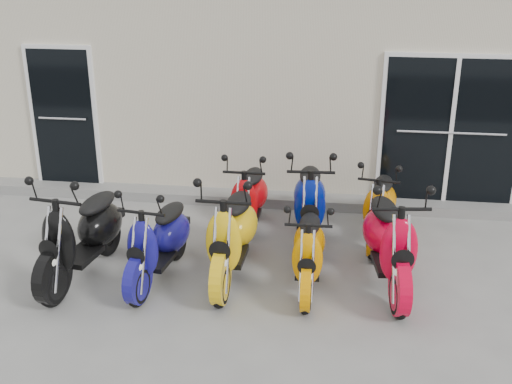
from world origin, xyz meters
TOP-DOWN VIEW (x-y plane):
  - ground at (0.00, 0.00)m, footprint 80.00×80.00m
  - building at (0.00, 5.20)m, footprint 14.00×6.00m
  - front_step at (0.00, 2.02)m, footprint 14.00×0.40m
  - door_left at (-3.20, 2.17)m, footprint 1.07×0.08m
  - door_right at (2.60, 2.17)m, footprint 2.02×0.08m
  - scooter_front_black at (-1.91, -0.52)m, footprint 0.96×2.00m
  - scooter_front_blue at (-1.00, -0.47)m, footprint 0.85×1.79m
  - scooter_front_orange_a at (-0.16, -0.29)m, footprint 0.75×1.93m
  - scooter_front_orange_b at (0.74, -0.42)m, footprint 0.61×1.60m
  - scooter_front_red at (1.65, -0.25)m, footprint 0.95×2.01m
  - scooter_back_red at (-0.14, 0.95)m, footprint 0.65×1.72m
  - scooter_back_blue at (0.68, 0.87)m, footprint 0.77×1.89m
  - scooter_back_yellow at (1.59, 0.98)m, footprint 0.84×1.71m

SIDE VIEW (x-z plane):
  - ground at x=0.00m, z-range 0.00..0.00m
  - front_step at x=0.00m, z-range 0.00..0.15m
  - scooter_front_orange_b at x=0.74m, z-range 0.00..1.18m
  - scooter_back_yellow at x=1.59m, z-range 0.00..1.21m
  - scooter_back_red at x=-0.14m, z-range 0.00..1.26m
  - scooter_front_blue at x=-1.00m, z-range 0.00..1.27m
  - scooter_back_blue at x=0.68m, z-range 0.00..1.37m
  - scooter_front_orange_a at x=-0.16m, z-range 0.00..1.42m
  - scooter_front_black at x=-1.91m, z-range 0.00..1.42m
  - scooter_front_red at x=1.65m, z-range 0.00..1.43m
  - door_left at x=-3.20m, z-range 0.15..2.37m
  - door_right at x=2.60m, z-range 0.15..2.37m
  - building at x=0.00m, z-range 0.00..3.20m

